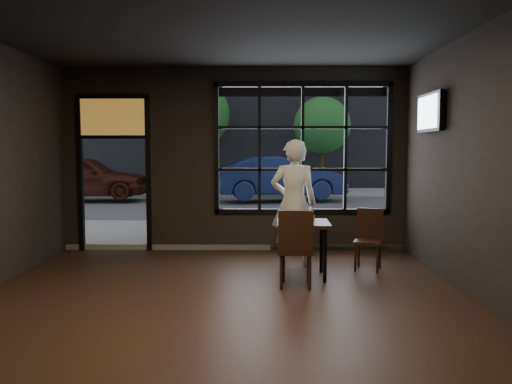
{
  "coord_description": "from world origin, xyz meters",
  "views": [
    {
      "loc": [
        0.46,
        -5.22,
        1.79
      ],
      "look_at": [
        0.4,
        2.2,
        1.15
      ],
      "focal_mm": 35.0,
      "sensor_mm": 36.0,
      "label": 1
    }
  ],
  "objects_px": {
    "cafe_table": "(303,249)",
    "chair_near": "(295,248)",
    "navy_car": "(280,178)",
    "man": "(294,203)"
  },
  "relations": [
    {
      "from": "cafe_table",
      "to": "chair_near",
      "type": "relative_size",
      "value": 0.77
    },
    {
      "from": "cafe_table",
      "to": "navy_car",
      "type": "height_order",
      "value": "navy_car"
    },
    {
      "from": "cafe_table",
      "to": "chair_near",
      "type": "height_order",
      "value": "chair_near"
    },
    {
      "from": "man",
      "to": "navy_car",
      "type": "bearing_deg",
      "value": -90.23
    },
    {
      "from": "cafe_table",
      "to": "navy_car",
      "type": "relative_size",
      "value": 0.18
    },
    {
      "from": "cafe_table",
      "to": "navy_car",
      "type": "distance_m",
      "value": 10.1
    },
    {
      "from": "man",
      "to": "chair_near",
      "type": "bearing_deg",
      "value": 88.08
    },
    {
      "from": "chair_near",
      "to": "navy_car",
      "type": "relative_size",
      "value": 0.23
    },
    {
      "from": "cafe_table",
      "to": "man",
      "type": "relative_size",
      "value": 0.41
    },
    {
      "from": "cafe_table",
      "to": "chair_near",
      "type": "bearing_deg",
      "value": -103.9
    }
  ]
}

